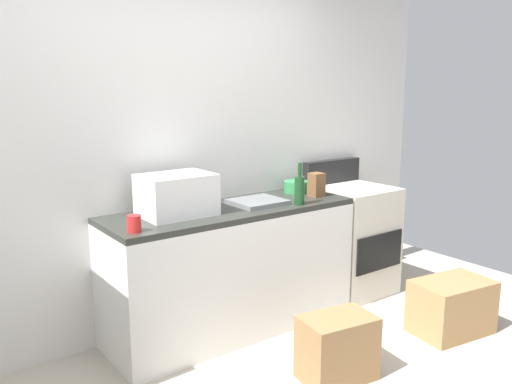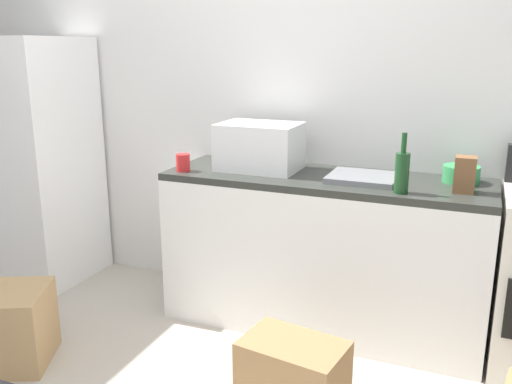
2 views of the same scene
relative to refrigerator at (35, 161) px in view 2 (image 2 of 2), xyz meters
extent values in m
cube|color=silver|center=(1.75, 0.40, 0.47)|extent=(5.00, 0.10, 2.60)
cube|color=white|center=(2.05, 0.05, -0.40)|extent=(1.80, 0.60, 0.86)
cube|color=#2D302B|center=(2.05, 0.05, 0.05)|extent=(1.80, 0.60, 0.04)
cube|color=white|center=(0.00, 0.00, 0.00)|extent=(0.68, 0.66, 1.66)
cube|color=white|center=(1.64, 0.08, 0.20)|extent=(0.46, 0.34, 0.27)
cube|color=slate|center=(2.26, 0.03, 0.08)|extent=(0.36, 0.32, 0.03)
cylinder|color=#193F1E|center=(2.49, -0.16, 0.17)|extent=(0.07, 0.07, 0.20)
cylinder|color=#193F1E|center=(2.49, -0.16, 0.32)|extent=(0.03, 0.03, 0.10)
cylinder|color=red|center=(1.25, -0.14, 0.12)|extent=(0.08, 0.08, 0.10)
cube|color=brown|center=(2.78, -0.03, 0.16)|extent=(0.10, 0.10, 0.18)
cylinder|color=#338C4C|center=(2.75, 0.18, 0.11)|extent=(0.19, 0.19, 0.09)
cube|color=olive|center=(2.18, -0.88, -0.64)|extent=(0.47, 0.35, 0.39)
cube|color=tan|center=(0.68, -0.97, -0.63)|extent=(0.51, 0.51, 0.40)
camera|label=1|loc=(0.07, -2.91, 0.90)|focal=37.01mm
camera|label=2|loc=(2.82, -2.86, 0.78)|focal=38.65mm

